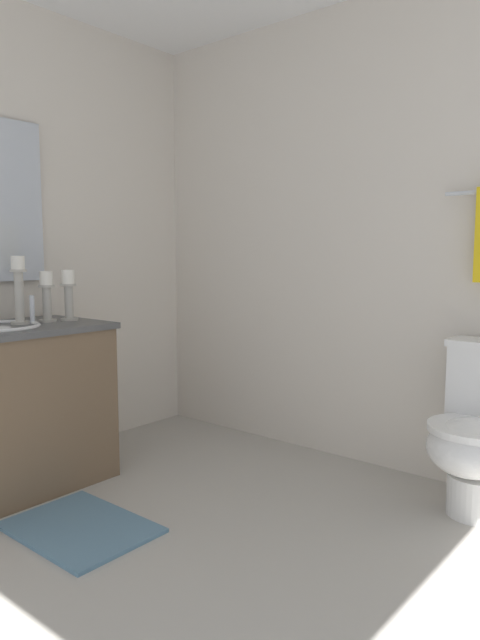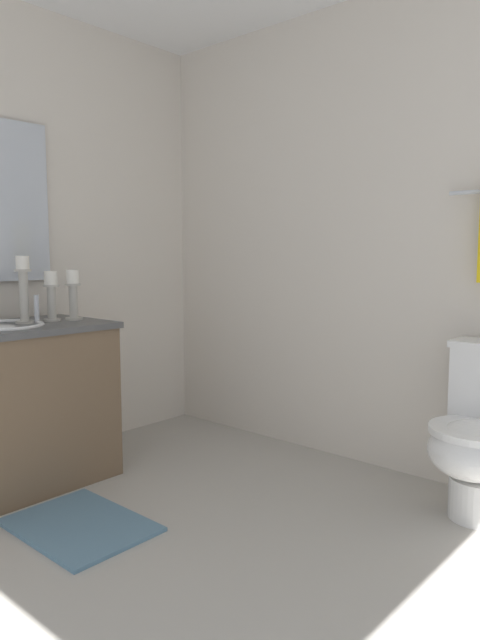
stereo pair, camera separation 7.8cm
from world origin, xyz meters
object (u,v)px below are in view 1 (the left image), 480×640
object	(u,v)px
toilet	(479,433)
bath_mat	(80,528)
candle_holder_short	(47,295)
vanity_cabinet	(0,410)
candle_holder_mid	(19,288)
candle_holder_tall	(69,294)

from	to	relation	value
toilet	bath_mat	world-z (taller)	toilet
candle_holder_short	toilet	distance (m)	2.15
vanity_cabinet	candle_holder_mid	size ratio (longest dim) A/B	3.04
bath_mat	candle_holder_mid	bearing A→B (deg)	167.67
candle_holder_short	candle_holder_mid	world-z (taller)	candle_holder_mid
vanity_cabinet	candle_holder_short	world-z (taller)	candle_holder_short
candle_holder_short	toilet	world-z (taller)	candle_holder_short
candle_holder_tall	bath_mat	world-z (taller)	candle_holder_tall
vanity_cabinet	candle_holder_tall	distance (m)	0.66
candle_holder_tall	candle_holder_mid	distance (m)	0.25
vanity_cabinet	toilet	world-z (taller)	vanity_cabinet
candle_holder_mid	bath_mat	distance (m)	1.18
bath_mat	candle_holder_tall	bearing A→B (deg)	147.46
bath_mat	vanity_cabinet	bearing A→B (deg)	-180.00
candle_holder_mid	candle_holder_tall	bearing A→B (deg)	76.98
vanity_cabinet	candle_holder_tall	world-z (taller)	candle_holder_tall
candle_holder_mid	toilet	bearing A→B (deg)	29.46
candle_holder_mid	vanity_cabinet	bearing A→B (deg)	-76.02
vanity_cabinet	bath_mat	bearing A→B (deg)	0.00
candle_holder_short	vanity_cabinet	bearing A→B (deg)	-87.00
candle_holder_tall	bath_mat	bearing A→B (deg)	-32.54
candle_holder_tall	toilet	xyz separation A→B (m)	(1.82, 0.82, -0.57)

